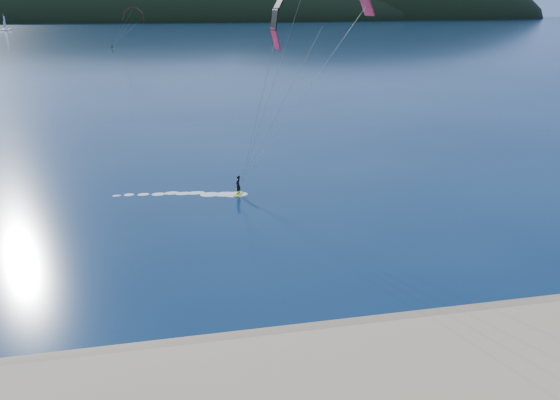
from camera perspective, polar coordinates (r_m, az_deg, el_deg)
name	(u,v)px	position (r m, az deg, el deg)	size (l,w,h in m)	color
wet_sand	(240,347)	(25.29, -4.23, -15.31)	(220.00, 2.50, 0.10)	#8B7151
headland	(167,20)	(761.52, -11.95, 18.20)	(1200.00, 310.00, 140.00)	black
kitesurfer_near	(316,34)	(39.04, 3.84, 17.13)	(20.21, 7.24, 16.32)	#D4E81B
kitesurfer_far	(133,18)	(214.34, -15.33, 18.10)	(13.43, 6.42, 14.10)	#D4E81B
sailboat	(5,30)	(425.94, -27.15, 15.80)	(7.89, 5.11, 11.28)	white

